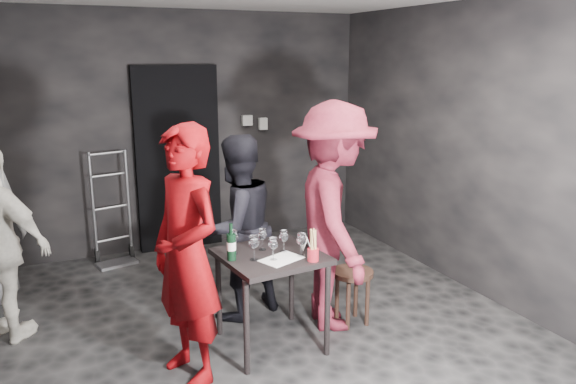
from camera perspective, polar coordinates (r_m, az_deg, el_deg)
name	(u,v)px	position (r m, az deg, el deg)	size (l,w,h in m)	color
floor	(256,339)	(4.64, -3.22, -14.66)	(4.50, 5.00, 0.02)	black
wall_back	(175,132)	(6.54, -11.37, 5.97)	(4.50, 0.04, 2.70)	black
wall_front	(511,310)	(2.14, 21.72, -11.03)	(4.50, 0.04, 2.70)	black
wall_right	(487,153)	(5.38, 19.56, 3.80)	(0.04, 5.00, 2.70)	black
doorway	(178,159)	(6.53, -11.12, 3.30)	(0.95, 0.10, 2.10)	black
wallbox_upper	(247,120)	(6.72, -4.18, 7.27)	(0.12, 0.06, 0.12)	#B7B7B2
wallbox_lower	(263,124)	(6.79, -2.58, 6.94)	(0.10, 0.06, 0.14)	#B7B7B2
hand_truck	(114,243)	(6.40, -17.22, -4.95)	(0.41, 0.34, 1.22)	#B2B2B7
tasting_table	(271,266)	(4.29, -1.76, -7.52)	(0.72, 0.72, 0.75)	black
stool	(353,282)	(4.76, 6.58, -9.03)	(0.34, 0.34, 0.47)	#312219
server_red	(186,231)	(3.81, -10.36, -3.94)	(0.78, 0.51, 2.13)	maroon
woman_black	(237,223)	(4.75, -5.22, -3.13)	(0.81, 0.44, 1.66)	black
man_maroon	(334,189)	(4.50, 4.73, 0.26)	(1.50, 0.70, 2.32)	maroon
tasting_mat	(281,259)	(4.14, -0.67, -6.83)	(0.30, 0.20, 0.00)	white
wine_glass_a	(254,247)	(4.10, -3.45, -5.56)	(0.08, 0.08, 0.21)	white
wine_glass_b	(233,241)	(4.24, -5.57, -4.95)	(0.08, 0.08, 0.21)	white
wine_glass_c	(263,238)	(4.31, -2.61, -4.72)	(0.07, 0.07, 0.18)	white
wine_glass_d	(273,248)	(4.10, -1.51, -5.67)	(0.07, 0.07, 0.19)	white
wine_glass_e	(301,244)	(4.18, 1.35, -5.26)	(0.07, 0.07, 0.20)	white
wine_glass_f	(284,240)	(4.26, -0.43, -4.91)	(0.07, 0.07, 0.19)	white
wine_bottle	(231,246)	(4.12, -5.78, -5.48)	(0.07, 0.07, 0.28)	black
breadstick_cup	(313,246)	(4.08, 2.57, -5.46)	(0.08, 0.08, 0.26)	maroon
reserved_card	(304,242)	(4.35, 1.64, -5.11)	(0.08, 0.13, 0.10)	white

